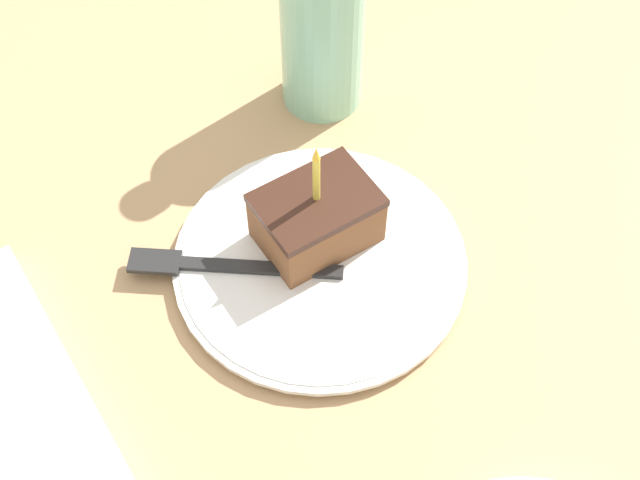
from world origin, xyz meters
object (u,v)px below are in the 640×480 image
object	(u,v)px
plate	(320,262)
bottle	(322,27)
fork	(220,265)
cake_slice	(317,217)

from	to	relation	value
plate	bottle	world-z (taller)	bottle
plate	fork	size ratio (longest dim) A/B	1.61
fork	bottle	world-z (taller)	bottle
plate	fork	world-z (taller)	fork
cake_slice	fork	xyz separation A→B (m)	(-0.02, -0.09, -0.03)
fork	cake_slice	bearing A→B (deg)	78.57
cake_slice	fork	world-z (taller)	cake_slice
fork	bottle	size ratio (longest dim) A/B	0.73
cake_slice	fork	distance (m)	0.09
cake_slice	fork	bearing A→B (deg)	-101.43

